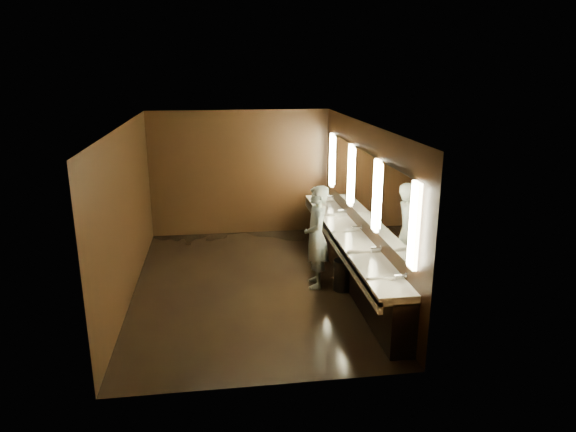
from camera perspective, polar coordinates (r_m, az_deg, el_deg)
name	(u,v)px	position (r m, az deg, el deg)	size (l,w,h in m)	color
floor	(250,285)	(9.17, -4.20, -7.62)	(6.00, 6.00, 0.00)	black
ceiling	(247,125)	(8.43, -4.60, 10.05)	(4.00, 6.00, 0.02)	#2D2D2B
wall_back	(240,173)	(11.61, -5.37, 4.76)	(4.00, 0.02, 2.80)	black
wall_front	(266,278)	(5.87, -2.46, -6.94)	(4.00, 0.02, 2.80)	black
wall_left	(127,213)	(8.81, -17.48, 0.32)	(0.02, 6.00, 2.80)	black
wall_right	(363,204)	(9.03, 8.37, 1.30)	(0.02, 6.00, 2.80)	black
sink_counter	(350,253)	(9.25, 6.91, -4.15)	(0.55, 5.40, 1.01)	black
mirror_band	(363,185)	(8.94, 8.34, 3.47)	(0.06, 5.03, 1.15)	#FCF3B9
person	(316,237)	(8.82, 3.18, -2.33)	(0.65, 0.43, 1.79)	#96C3E0
trash_bin	(343,275)	(8.91, 6.17, -6.53)	(0.35, 0.35, 0.54)	black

